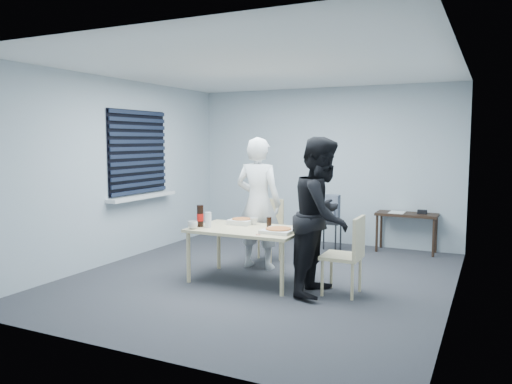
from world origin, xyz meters
The scene contains 19 objects.
room centered at (-2.20, 0.40, 1.44)m, with size 5.00×5.00×5.00m.
dining_table centered at (-0.10, -0.20, 0.60)m, with size 1.35×0.86×0.66m.
chair_far centered at (-0.31, 0.85, 0.51)m, with size 0.42×0.42×0.89m.
chair_right centered at (1.18, -0.21, 0.51)m, with size 0.42×0.42×0.89m.
person_white centered at (-0.26, 0.45, 0.89)m, with size 0.65×0.42×1.77m, color silver.
person_black centered at (0.88, -0.28, 0.89)m, with size 0.86×0.47×1.77m, color black.
side_table centered at (1.41, 2.28, 0.53)m, with size 0.92×0.41×0.61m.
stool centered at (0.33, 1.78, 0.38)m, with size 0.35×0.35×0.49m.
backpack centered at (0.33, 1.77, 0.69)m, with size 0.29×0.21×0.40m.
pizza_box_a centered at (-0.30, 0.04, 0.69)m, with size 0.29×0.29×0.07m.
pizza_box_b centered at (0.35, -0.29, 0.68)m, with size 0.36×0.36×0.05m.
mug_a centered at (-0.68, -0.53, 0.71)m, with size 0.12×0.12×0.10m, color silver.
mug_b centered at (-0.14, 0.06, 0.71)m, with size 0.10×0.10×0.09m, color silver.
cola_glass centered at (0.13, -0.06, 0.73)m, with size 0.06×0.06×0.13m, color black.
soda_bottle centered at (-0.68, -0.35, 0.79)m, with size 0.09×0.09×0.27m.
plastic_cups centered at (-0.56, -0.36, 0.75)m, with size 0.08×0.08×0.19m, color silver.
rubber_band centered at (0.20, -0.53, 0.66)m, with size 0.06×0.06×0.00m, color red.
papers centered at (1.26, 2.29, 0.61)m, with size 0.23×0.31×0.01m, color white.
black_box centered at (1.63, 2.31, 0.64)m, with size 0.14×0.10×0.06m, color black.
Camera 1 is at (2.60, -5.58, 1.74)m, focal length 35.00 mm.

